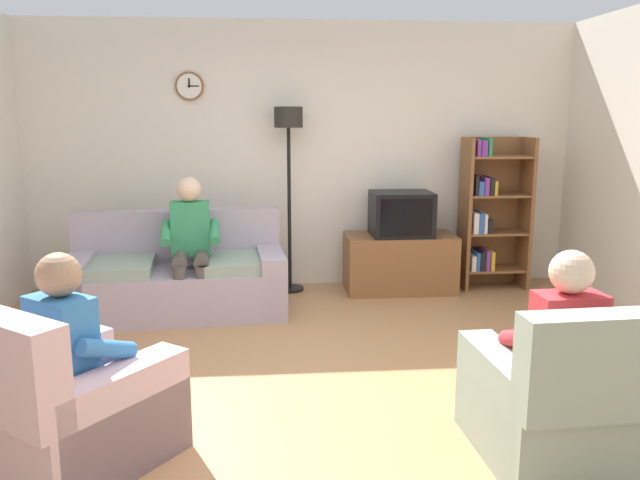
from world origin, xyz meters
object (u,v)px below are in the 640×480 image
armchair_near_bookshelf (561,406)px  person_in_right_armchair (557,343)px  tv_stand (400,263)px  person_on_couch (191,239)px  couch (178,279)px  tv (401,214)px  person_in_left_armchair (80,348)px  bookshelf (489,213)px  armchair_near_window (69,411)px  floor_lamp (289,148)px

armchair_near_bookshelf → person_in_right_armchair: person_in_right_armchair is taller
tv_stand → person_on_couch: bearing=-161.9°
couch → person_on_couch: (0.14, -0.11, 0.39)m
tv → person_in_left_armchair: person_in_left_armchair is taller
bookshelf → person_in_left_armchair: 4.49m
armchair_near_window → armchair_near_bookshelf: size_ratio=1.29×
bookshelf → armchair_near_window: (-3.31, -3.15, -0.49)m
couch → armchair_near_bookshelf: bearing=-49.2°
couch → bookshelf: 3.20m
armchair_near_bookshelf → tv_stand: bearing=92.9°
tv_stand → floor_lamp: size_ratio=0.59×
floor_lamp → tv: bearing=-6.3°
armchair_near_window → person_on_couch: (0.36, 2.42, 0.41)m
couch → person_in_right_armchair: 3.49m
couch → floor_lamp: floor_lamp is taller
tv → floor_lamp: size_ratio=0.32×
armchair_near_bookshelf → person_on_couch: person_on_couch is taller
tv → armchair_near_window: tv is taller
tv → person_on_couch: bearing=-162.5°
tv_stand → armchair_near_bookshelf: size_ratio=1.20×
person_in_right_armchair → person_in_left_armchair: bearing=176.6°
tv_stand → floor_lamp: bearing=174.9°
tv → person_in_right_armchair: (0.16, -3.13, -0.20)m
couch → person_in_right_armchair: person_in_right_armchair is taller
floor_lamp → armchair_near_bookshelf: (1.28, -3.34, -1.16)m
tv_stand → person_in_right_armchair: 3.17m
armchair_near_bookshelf → person_on_couch: bearing=130.2°
tv → person_on_couch: 2.12m
couch → armchair_near_window: bearing=-94.8°
bookshelf → armchair_near_window: size_ratio=1.31×
tv → bookshelf: bearing=5.8°
tv → person_on_couch: person_on_couch is taller
floor_lamp → couch: bearing=-148.0°
couch → person_on_couch: size_ratio=1.58×
armchair_near_window → armchair_near_bookshelf: 2.54m
bookshelf → person_on_couch: (-2.96, -0.73, -0.08)m
bookshelf → person_on_couch: bookshelf is taller
couch → person_in_left_armchair: bearing=-93.7°
floor_lamp → person_in_left_armchair: (-1.20, -3.10, -0.85)m
person_in_left_armchair → person_on_couch: bearing=82.7°
armchair_near_window → couch: bearing=85.2°
bookshelf → person_in_left_armchair: size_ratio=1.38×
bookshelf → couch: bearing=-168.6°
tv → person_in_right_armchair: bearing=-87.1°
person_on_couch → person_in_right_armchair: size_ratio=1.11×
armchair_near_bookshelf → tv: bearing=92.9°
person_on_couch → person_in_right_armchair: bearing=-48.9°
tv → floor_lamp: floor_lamp is taller
armchair_near_bookshelf → floor_lamp: bearing=111.0°
tv → person_in_left_armchair: size_ratio=0.54×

